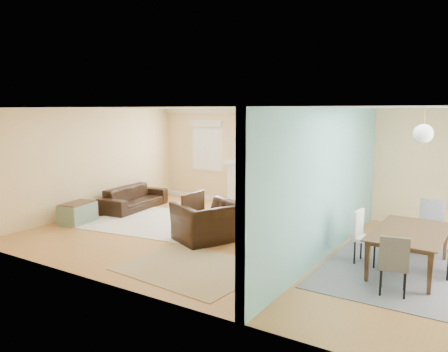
{
  "coord_description": "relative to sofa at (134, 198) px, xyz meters",
  "views": [
    {
      "loc": [
        4.0,
        -7.29,
        2.56
      ],
      "look_at": [
        -0.8,
        0.3,
        1.2
      ],
      "focal_mm": 35.0,
      "sensor_mm": 36.0,
      "label": 1
    }
  ],
  "objects": [
    {
      "name": "dining_chair_n",
      "position": [
        6.97,
        0.24,
        0.26
      ],
      "size": [
        0.49,
        0.49,
        0.95
      ],
      "color": "slate",
      "rests_on": "floor"
    },
    {
      "name": "partition",
      "position": [
        5.46,
        -0.61,
        1.06
      ],
      "size": [
        0.17,
        6.0,
        2.6
      ],
      "color": "#EDCA86",
      "rests_on": "ground"
    },
    {
      "name": "eames_chair",
      "position": [
        3.23,
        -1.32,
        0.09
      ],
      "size": [
        1.44,
        1.51,
        0.77
      ],
      "primitive_type": "imported",
      "rotation": [
        0.0,
        0.0,
        -2.0
      ],
      "color": "black",
      "rests_on": "floor"
    },
    {
      "name": "potted_plant",
      "position": [
        5.14,
        -0.86,
        0.48
      ],
      "size": [
        0.41,
        0.45,
        0.46
      ],
      "primitive_type": "imported",
      "rotation": [
        0.0,
        0.0,
        4.58
      ],
      "color": "#337F33",
      "rests_on": "garden_stool"
    },
    {
      "name": "garden_stool",
      "position": [
        5.14,
        -0.86,
        -0.02
      ],
      "size": [
        0.37,
        0.37,
        0.55
      ],
      "primitive_type": "cylinder",
      "color": "white",
      "rests_on": "floor"
    },
    {
      "name": "sofa",
      "position": [
        0.0,
        0.0,
        0.0
      ],
      "size": [
        1.01,
        2.09,
        0.59
      ],
      "primitive_type": "imported",
      "rotation": [
        0.0,
        0.0,
        1.69
      ],
      "color": "black",
      "rests_on": "floor"
    },
    {
      "name": "window_right",
      "position": [
        4.0,
        2.06,
        1.36
      ],
      "size": [
        1.05,
        0.13,
        1.42
      ],
      "color": "white",
      "rests_on": "wall_back"
    },
    {
      "name": "rug_cream",
      "position": [
        1.35,
        -0.71,
        -0.29
      ],
      "size": [
        3.17,
        2.84,
        0.02
      ],
      "primitive_type": "cube",
      "rotation": [
        0.0,
        0.0,
        0.13
      ],
      "color": "beige",
      "rests_on": "floor"
    },
    {
      "name": "wall_back",
      "position": [
        3.95,
        2.11,
        1.01
      ],
      "size": [
        9.0,
        0.02,
        2.6
      ],
      "primitive_type": "cube",
      "color": "#EDCA86",
      "rests_on": "ground"
    },
    {
      "name": "green_chair",
      "position": [
        3.95,
        1.07,
        0.03
      ],
      "size": [
        0.73,
        0.75,
        0.65
      ],
      "primitive_type": "imported",
      "rotation": [
        0.0,
        0.0,
        3.09
      ],
      "color": "#1A6353",
      "rests_on": "floor"
    },
    {
      "name": "floor",
      "position": [
        3.95,
        -0.89,
        -0.29
      ],
      "size": [
        9.0,
        9.0,
        0.0
      ],
      "primitive_type": "plane",
      "color": "#AF743A",
      "rests_on": "ground"
    },
    {
      "name": "fireplace",
      "position": [
        2.45,
        1.99,
        0.3
      ],
      "size": [
        1.7,
        0.3,
        1.17
      ],
      "color": "white",
      "rests_on": "ground"
    },
    {
      "name": "credenza",
      "position": [
        5.17,
        0.32,
        0.11
      ],
      "size": [
        0.48,
        1.41,
        0.8
      ],
      "color": "#A37144",
      "rests_on": "floor"
    },
    {
      "name": "rug_grey",
      "position": [
        6.9,
        -0.92,
        -0.29
      ],
      "size": [
        2.59,
        3.23,
        0.01
      ],
      "primitive_type": "cube",
      "color": "slate",
      "rests_on": "floor"
    },
    {
      "name": "wall_clock",
      "position": [
        2.45,
        2.08,
        1.56
      ],
      "size": [
        0.7,
        0.07,
        0.7
      ],
      "color": "#4B321E",
      "rests_on": "wall_back"
    },
    {
      "name": "dining_chair_w",
      "position": [
        6.22,
        -0.95,
        0.24
      ],
      "size": [
        0.42,
        0.42,
        0.9
      ],
      "color": "white",
      "rests_on": "floor"
    },
    {
      "name": "window_left",
      "position": [
        0.9,
        2.06,
        1.36
      ],
      "size": [
        1.05,
        0.13,
        1.42
      ],
      "color": "white",
      "rests_on": "wall_back"
    },
    {
      "name": "wall_left",
      "position": [
        -0.55,
        -0.89,
        1.01
      ],
      "size": [
        0.02,
        6.0,
        2.6
      ],
      "primitive_type": "cube",
      "color": "#EDCA86",
      "rests_on": "ground"
    },
    {
      "name": "tv",
      "position": [
        5.15,
        0.32,
        0.8
      ],
      "size": [
        0.15,
        1.03,
        0.59
      ],
      "primitive_type": "imported",
      "rotation": [
        0.0,
        0.0,
        1.56
      ],
      "color": "black",
      "rests_on": "credenza"
    },
    {
      "name": "dining_chair_s",
      "position": [
        6.84,
        -1.99,
        0.21
      ],
      "size": [
        0.45,
        0.45,
        0.87
      ],
      "color": "slate",
      "rests_on": "floor"
    },
    {
      "name": "rug_jute",
      "position": [
        3.85,
        -2.68,
        -0.29
      ],
      "size": [
        2.29,
        1.93,
        0.01
      ],
      "primitive_type": "cube",
      "rotation": [
        0.0,
        0.0,
        -0.08
      ],
      "color": "tan",
      "rests_on": "floor"
    },
    {
      "name": "trunk",
      "position": [
        -0.07,
        -1.75,
        -0.06
      ],
      "size": [
        0.64,
        0.9,
        0.48
      ],
      "color": "gray",
      "rests_on": "floor"
    },
    {
      "name": "ceiling",
      "position": [
        3.95,
        -0.89,
        2.31
      ],
      "size": [
        9.0,
        6.0,
        0.02
      ],
      "primitive_type": "cube",
      "color": "white",
      "rests_on": "wall_back"
    },
    {
      "name": "pendant",
      "position": [
        6.95,
        -0.89,
        1.91
      ],
      "size": [
        0.3,
        0.3,
        0.55
      ],
      "color": "gold",
      "rests_on": "ceiling"
    },
    {
      "name": "wall_front",
      "position": [
        3.95,
        -3.89,
        1.01
      ],
      "size": [
        9.0,
        0.02,
        2.6
      ],
      "primitive_type": "cube",
      "color": "#EDCA86",
      "rests_on": "ground"
    },
    {
      "name": "dining_table",
      "position": [
        6.9,
        -0.92,
        0.04
      ],
      "size": [
        1.08,
        1.9,
        0.66
      ],
      "primitive_type": "imported",
      "rotation": [
        0.0,
        0.0,
        1.55
      ],
      "color": "#4B321E",
      "rests_on": "floor"
    }
  ]
}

